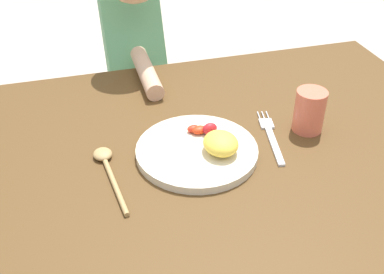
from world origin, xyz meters
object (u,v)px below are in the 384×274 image
Objects in this scene: spoon at (107,166)px; plate at (201,149)px; fork at (271,136)px; drinking_cup at (308,110)px; person at (136,79)px.

plate is at bearing -98.08° from spoon.
drinking_cup is at bearing -70.65° from fork.
person is (-0.05, 0.58, -0.12)m from plate.
plate is 1.21× the size of spoon.
person reaches higher than fork.
person is (-0.31, 0.55, -0.16)m from drinking_cup.
fork is 0.61m from person.
spoon is 0.60m from person.
person is (0.16, 0.57, -0.11)m from spoon.
plate is 2.62× the size of drinking_cup.
fork is at bearing 111.41° from person.
plate is at bearing 94.60° from person.
person reaches higher than spoon.
drinking_cup is at bearing -93.13° from spoon.
plate is 0.27m from drinking_cup.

